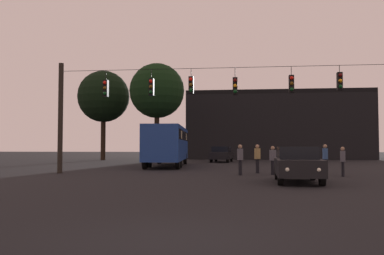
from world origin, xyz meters
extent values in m
plane|color=black|center=(0.00, 24.50, 0.00)|extent=(168.00, 168.00, 0.00)
cylinder|color=black|center=(-9.04, 15.79, 3.16)|extent=(0.28, 0.28, 6.32)
cylinder|color=black|center=(0.00, 15.79, 5.86)|extent=(18.08, 0.02, 0.02)
cylinder|color=black|center=(-6.38, 15.79, 5.57)|extent=(0.03, 0.03, 0.55)
cube|color=black|center=(-6.38, 15.79, 4.82)|extent=(0.26, 0.32, 0.95)
sphere|color=red|center=(-6.38, 15.61, 5.12)|extent=(0.20, 0.20, 0.20)
sphere|color=#5B3D0C|center=(-6.38, 15.61, 4.82)|extent=(0.20, 0.20, 0.20)
sphere|color=#0C4219|center=(-6.38, 15.61, 4.52)|extent=(0.20, 0.20, 0.20)
cylinder|color=black|center=(-3.74, 15.79, 5.59)|extent=(0.03, 0.03, 0.52)
cube|color=black|center=(-3.74, 15.79, 4.85)|extent=(0.26, 0.32, 0.95)
sphere|color=red|center=(-3.74, 15.61, 5.15)|extent=(0.20, 0.20, 0.20)
sphere|color=#5B3D0C|center=(-3.74, 15.61, 4.85)|extent=(0.20, 0.20, 0.20)
sphere|color=#0C4219|center=(-3.74, 15.61, 4.55)|extent=(0.20, 0.20, 0.20)
cylinder|color=black|center=(-1.49, 15.79, 5.62)|extent=(0.03, 0.03, 0.45)
cube|color=black|center=(-1.49, 15.79, 4.92)|extent=(0.26, 0.32, 0.95)
sphere|color=red|center=(-1.49, 15.61, 5.22)|extent=(0.20, 0.20, 0.20)
sphere|color=#5B3D0C|center=(-1.49, 15.61, 4.92)|extent=(0.20, 0.20, 0.20)
sphere|color=#0C4219|center=(-1.49, 15.61, 4.62)|extent=(0.20, 0.20, 0.20)
cylinder|color=black|center=(0.93, 15.79, 5.57)|extent=(0.03, 0.03, 0.54)
cube|color=black|center=(0.93, 15.79, 4.83)|extent=(0.26, 0.32, 0.95)
sphere|color=#510A0A|center=(0.93, 15.61, 5.13)|extent=(0.20, 0.20, 0.20)
sphere|color=orange|center=(0.93, 15.61, 4.83)|extent=(0.20, 0.20, 0.20)
sphere|color=#0C4219|center=(0.93, 15.61, 4.53)|extent=(0.20, 0.20, 0.20)
cylinder|color=black|center=(3.95, 15.79, 5.61)|extent=(0.03, 0.03, 0.47)
cube|color=black|center=(3.95, 15.79, 4.89)|extent=(0.26, 0.32, 0.95)
sphere|color=red|center=(3.95, 15.61, 5.19)|extent=(0.20, 0.20, 0.20)
sphere|color=#5B3D0C|center=(3.95, 15.61, 4.89)|extent=(0.20, 0.20, 0.20)
sphere|color=#0C4219|center=(3.95, 15.61, 4.59)|extent=(0.20, 0.20, 0.20)
cylinder|color=black|center=(6.47, 15.79, 5.66)|extent=(0.03, 0.03, 0.37)
cube|color=black|center=(6.47, 15.79, 5.00)|extent=(0.26, 0.32, 0.95)
sphere|color=#510A0A|center=(6.47, 15.61, 5.30)|extent=(0.20, 0.20, 0.20)
sphere|color=orange|center=(6.47, 15.61, 5.00)|extent=(0.20, 0.20, 0.20)
sphere|color=#0C4219|center=(6.47, 15.61, 4.70)|extent=(0.20, 0.20, 0.20)
cube|color=navy|center=(-4.36, 24.75, 1.75)|extent=(3.26, 11.15, 2.50)
cube|color=black|center=(-4.36, 24.75, 2.36)|extent=(3.25, 10.49, 0.70)
cylinder|color=black|center=(-5.75, 28.62, 0.50)|extent=(0.35, 1.02, 1.00)
cylinder|color=black|center=(-3.53, 28.78, 0.50)|extent=(0.35, 1.02, 1.00)
cylinder|color=black|center=(-5.32, 22.48, 0.50)|extent=(0.35, 1.02, 1.00)
cylinder|color=black|center=(-3.10, 22.63, 0.50)|extent=(0.35, 1.02, 1.00)
cylinder|color=black|center=(-5.18, 20.50, 0.50)|extent=(0.35, 1.02, 1.00)
cylinder|color=black|center=(-2.96, 20.66, 0.50)|extent=(0.35, 1.02, 1.00)
cube|color=beige|center=(-4.59, 28.04, 2.36)|extent=(2.61, 0.98, 0.56)
cube|color=beige|center=(-4.17, 22.01, 2.36)|extent=(2.61, 0.98, 0.56)
cube|color=black|center=(3.59, 11.17, 0.66)|extent=(1.99, 4.38, 0.68)
cube|color=black|center=(3.60, 11.32, 1.26)|extent=(1.69, 2.39, 0.52)
cylinder|color=black|center=(4.32, 9.72, 0.32)|extent=(0.25, 0.65, 0.64)
cylinder|color=black|center=(2.74, 9.79, 0.32)|extent=(0.25, 0.65, 0.64)
cylinder|color=black|center=(4.45, 12.56, 0.32)|extent=(0.25, 0.65, 0.64)
cylinder|color=black|center=(2.87, 12.63, 0.32)|extent=(0.25, 0.65, 0.64)
sphere|color=white|center=(4.08, 9.05, 0.66)|extent=(0.18, 0.18, 0.18)
sphere|color=white|center=(2.93, 9.10, 0.66)|extent=(0.18, 0.18, 0.18)
cube|color=black|center=(-0.56, 33.69, 0.66)|extent=(2.24, 4.46, 0.68)
cube|color=black|center=(-0.58, 33.54, 1.26)|extent=(1.82, 2.47, 0.52)
cylinder|color=black|center=(-1.20, 35.18, 0.32)|extent=(0.29, 0.66, 0.64)
cylinder|color=black|center=(0.37, 35.02, 0.32)|extent=(0.29, 0.66, 0.64)
cylinder|color=black|center=(-1.50, 32.36, 0.32)|extent=(0.29, 0.66, 0.64)
cylinder|color=black|center=(0.07, 32.20, 0.32)|extent=(0.29, 0.66, 0.64)
sphere|color=white|center=(-0.92, 35.84, 0.66)|extent=(0.18, 0.18, 0.18)
sphere|color=white|center=(0.23, 35.72, 0.66)|extent=(0.18, 0.18, 0.18)
cylinder|color=black|center=(5.89, 16.98, 0.41)|extent=(0.14, 0.14, 0.81)
cylinder|color=black|center=(5.89, 16.82, 0.41)|extent=(0.14, 0.14, 0.81)
cube|color=#2D4C7F|center=(5.89, 16.90, 1.12)|extent=(0.25, 0.37, 0.61)
sphere|color=#8C6B51|center=(5.89, 16.90, 1.53)|extent=(0.22, 0.22, 0.22)
cylinder|color=black|center=(1.20, 15.29, 0.40)|extent=(0.14, 0.14, 0.81)
cylinder|color=black|center=(1.16, 15.45, 0.40)|extent=(0.14, 0.14, 0.81)
cube|color=#4C4C56|center=(1.18, 15.37, 1.11)|extent=(0.32, 0.41, 0.60)
sphere|color=#8C6B51|center=(1.18, 15.37, 1.52)|extent=(0.22, 0.22, 0.22)
cylinder|color=black|center=(6.36, 14.90, 0.37)|extent=(0.14, 0.14, 0.75)
cylinder|color=black|center=(6.39, 15.05, 0.37)|extent=(0.14, 0.14, 0.75)
cube|color=#4C4C56|center=(6.37, 14.97, 1.03)|extent=(0.31, 0.40, 0.56)
sphere|color=#8C6B51|center=(6.37, 14.97, 1.41)|extent=(0.20, 0.20, 0.20)
cylinder|color=black|center=(2.19, 17.01, 0.41)|extent=(0.14, 0.14, 0.81)
cylinder|color=black|center=(2.14, 17.17, 0.41)|extent=(0.14, 0.14, 0.81)
cube|color=#997F4C|center=(2.17, 17.09, 1.12)|extent=(0.33, 0.41, 0.61)
sphere|color=#8C6B51|center=(2.17, 17.09, 1.53)|extent=(0.22, 0.22, 0.22)
cylinder|color=black|center=(2.91, 16.00, 0.38)|extent=(0.14, 0.14, 0.77)
cylinder|color=black|center=(2.97, 15.85, 0.38)|extent=(0.14, 0.14, 0.77)
cube|color=#4C4C56|center=(2.94, 15.92, 1.05)|extent=(0.35, 0.42, 0.57)
sphere|color=#8C6B51|center=(2.94, 15.92, 1.45)|extent=(0.21, 0.21, 0.21)
cube|color=black|center=(5.81, 47.54, 3.84)|extent=(21.86, 12.04, 7.69)
cube|color=black|center=(5.81, 47.54, 7.94)|extent=(21.86, 12.04, 0.50)
cylinder|color=black|center=(-7.10, 34.09, 2.61)|extent=(0.49, 0.49, 5.23)
sphere|color=black|center=(-7.10, 34.09, 7.17)|extent=(5.55, 5.55, 5.55)
cylinder|color=black|center=(-14.06, 38.19, 2.57)|extent=(0.53, 0.53, 5.14)
sphere|color=black|center=(-14.06, 38.19, 7.18)|extent=(5.81, 5.81, 5.81)
camera|label=1|loc=(1.13, -6.79, 1.53)|focal=38.64mm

